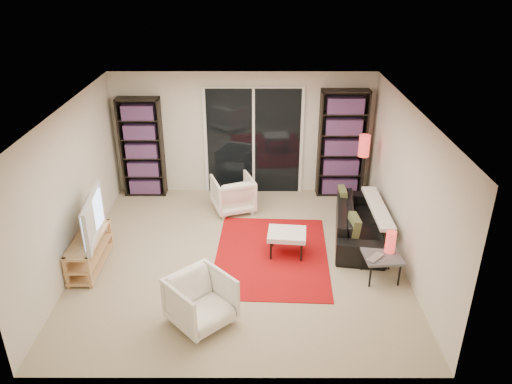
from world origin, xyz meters
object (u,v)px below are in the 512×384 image
at_px(bookshelf_right, 342,144).
at_px(sofa, 360,222).
at_px(bookshelf_left, 142,148).
at_px(tv_stand, 90,251).
at_px(armchair_back, 233,194).
at_px(ottoman, 287,235).
at_px(armchair_front, 201,301).
at_px(side_table, 382,257).
at_px(floor_lamp, 363,153).

distance_m(bookshelf_right, sofa, 1.87).
bearing_deg(bookshelf_left, sofa, -23.41).
bearing_deg(tv_stand, sofa, 11.51).
distance_m(armchair_back, ottoman, 1.78).
height_order(bookshelf_right, armchair_front, bookshelf_right).
relative_size(armchair_back, side_table, 1.27).
relative_size(bookshelf_left, armchair_front, 2.62).
height_order(tv_stand, floor_lamp, floor_lamp).
distance_m(sofa, armchair_front, 3.27).
relative_size(armchair_front, side_table, 1.30).
xyz_separation_m(sofa, ottoman, (-1.26, -0.53, 0.06)).
bearing_deg(armchair_back, ottoman, 102.71).
bearing_deg(sofa, bookshelf_right, 11.87).
bearing_deg(side_table, armchair_back, 136.15).
bearing_deg(armchair_front, floor_lamp, 8.42).
height_order(bookshelf_left, ottoman, bookshelf_left).
height_order(bookshelf_left, tv_stand, bookshelf_left).
relative_size(bookshelf_left, armchair_back, 2.68).
bearing_deg(bookshelf_right, armchair_front, -121.25).
xyz_separation_m(bookshelf_left, ottoman, (2.69, -2.24, -0.63)).
bearing_deg(floor_lamp, armchair_front, -129.19).
height_order(sofa, floor_lamp, floor_lamp).
relative_size(bookshelf_right, tv_stand, 1.75).
height_order(bookshelf_left, bookshelf_right, bookshelf_right).
relative_size(armchair_back, floor_lamp, 0.50).
relative_size(tv_stand, side_table, 2.11).
bearing_deg(tv_stand, armchair_front, -35.41).
bearing_deg(side_table, floor_lamp, 87.53).
xyz_separation_m(sofa, floor_lamp, (0.19, 1.06, 0.82)).
bearing_deg(ottoman, floor_lamp, 47.77).
relative_size(bookshelf_left, bookshelf_right, 0.93).
bearing_deg(bookshelf_right, sofa, -86.89).
xyz_separation_m(bookshelf_left, armchair_back, (1.77, -0.71, -0.64)).
xyz_separation_m(sofa, armchair_back, (-2.17, 0.99, 0.04)).
xyz_separation_m(sofa, side_table, (0.09, -1.18, 0.07)).
xyz_separation_m(tv_stand, armchair_back, (2.11, 1.87, 0.07)).
bearing_deg(armchair_front, ottoman, 11.64).
relative_size(tv_stand, sofa, 0.61).
bearing_deg(side_table, armchair_front, -158.58).
bearing_deg(armchair_front, bookshelf_left, 68.71).
height_order(sofa, ottoman, sofa).
height_order(armchair_front, ottoman, armchair_front).
xyz_separation_m(armchair_back, armchair_front, (-0.28, -3.17, 0.01)).
height_order(ottoman, floor_lamp, floor_lamp).
bearing_deg(armchair_front, tv_stand, 102.20).
height_order(bookshelf_right, floor_lamp, bookshelf_right).
bearing_deg(sofa, armchair_front, 140.35).
bearing_deg(bookshelf_right, tv_stand, -148.36).
bearing_deg(bookshelf_left, bookshelf_right, -0.00).
distance_m(bookshelf_left, armchair_back, 2.02).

